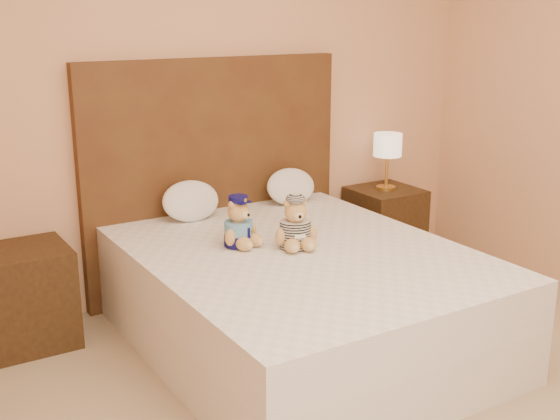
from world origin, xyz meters
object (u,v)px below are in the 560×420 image
object	(u,v)px
teddy_prisoner	(295,223)
pillow_left	(191,199)
bed	(300,298)
teddy_police	(239,221)
lamp	(388,148)
pillow_right	(291,185)
nightstand_left	(28,296)
nightstand_right	(384,226)

from	to	relation	value
teddy_prisoner	pillow_left	xyz separation A→B (m)	(-0.26, 0.77, -0.01)
bed	teddy_police	xyz separation A→B (m)	(-0.24, 0.24, 0.41)
teddy_prisoner	lamp	bearing A→B (deg)	44.65
pillow_right	pillow_left	bearing A→B (deg)	180.00
nightstand_left	teddy_police	distance (m)	1.22
pillow_left	teddy_prisoner	bearing A→B (deg)	-71.66
nightstand_left	pillow_left	size ratio (longest dim) A/B	1.51
bed	teddy_prisoner	bearing A→B (deg)	87.24
nightstand_left	pillow_left	xyz separation A→B (m)	(1.00, 0.03, 0.40)
bed	pillow_left	world-z (taller)	pillow_left
pillow_right	bed	bearing A→B (deg)	-119.23
nightstand_right	lamp	world-z (taller)	lamp
lamp	pillow_right	distance (m)	0.80
lamp	teddy_prisoner	world-z (taller)	lamp
lamp	teddy_police	world-z (taller)	lamp
bed	lamp	distance (m)	1.59
teddy_police	teddy_prisoner	size ratio (longest dim) A/B	1.00
nightstand_right	lamp	distance (m)	0.57
pillow_right	nightstand_left	bearing A→B (deg)	-179.00
nightstand_right	lamp	xyz separation A→B (m)	(-0.00, 0.00, 0.57)
bed	teddy_prisoner	distance (m)	0.42
bed	pillow_right	xyz separation A→B (m)	(0.46, 0.83, 0.40)
bed	teddy_prisoner	world-z (taller)	teddy_prisoner
teddy_police	teddy_prisoner	distance (m)	0.31
bed	lamp	xyz separation A→B (m)	(1.25, 0.80, 0.57)
teddy_prisoner	pillow_left	distance (m)	0.81
nightstand_right	teddy_prisoner	distance (m)	1.51
nightstand_right	pillow_right	world-z (taller)	pillow_right
nightstand_right	teddy_police	size ratio (longest dim) A/B	1.99
bed	teddy_prisoner	size ratio (longest dim) A/B	7.26
pillow_left	nightstand_right	bearing A→B (deg)	-1.14
lamp	pillow_right	xyz separation A→B (m)	(-0.79, 0.03, -0.17)
lamp	pillow_right	size ratio (longest dim) A/B	1.13
nightstand_left	lamp	distance (m)	2.56
pillow_right	nightstand_right	bearing A→B (deg)	-2.19
nightstand_right	teddy_prisoner	world-z (taller)	teddy_prisoner
nightstand_right	pillow_left	size ratio (longest dim) A/B	1.51
nightstand_right	teddy_police	bearing A→B (deg)	-159.45
lamp	pillow_right	world-z (taller)	lamp
lamp	teddy_police	xyz separation A→B (m)	(-1.49, -0.56, -0.16)
bed	pillow_right	world-z (taller)	pillow_right
bed	pillow_left	bearing A→B (deg)	106.99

